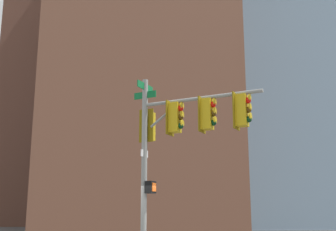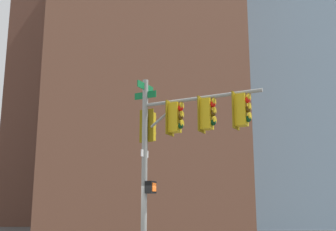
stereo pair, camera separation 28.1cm
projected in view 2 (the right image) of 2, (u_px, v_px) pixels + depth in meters
signal_pole_assembly at (179, 130)px, 14.63m from camera, size 3.20×3.62×6.20m
building_brick_midblock at (222, 77)px, 65.16m from camera, size 18.85×15.30×42.87m
building_brick_farside at (71, 98)px, 74.31m from camera, size 16.17×18.90×41.78m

